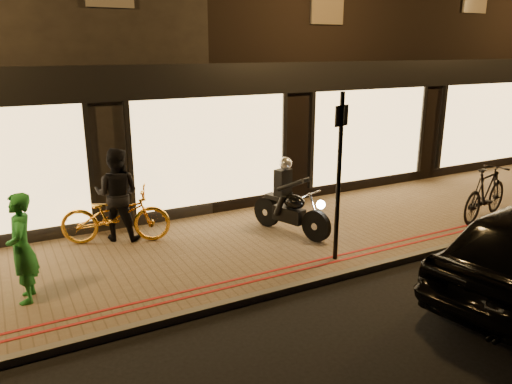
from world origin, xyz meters
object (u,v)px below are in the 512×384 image
at_px(motorcycle, 289,204).
at_px(sign_post, 339,169).
at_px(person_green, 22,248).
at_px(bicycle_gold, 116,215).

xyz_separation_m(motorcycle, sign_post, (0.04, -1.53, 1.06)).
distance_m(sign_post, person_green, 5.22).
height_order(sign_post, bicycle_gold, sign_post).
xyz_separation_m(sign_post, person_green, (-5.06, 0.96, -0.83)).
bearing_deg(person_green, motorcycle, 104.33).
height_order(bicycle_gold, person_green, person_green).
distance_m(bicycle_gold, person_green, 2.49).
bearing_deg(bicycle_gold, sign_post, -108.54).
bearing_deg(sign_post, person_green, 169.23).
bearing_deg(sign_post, bicycle_gold, 140.76).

